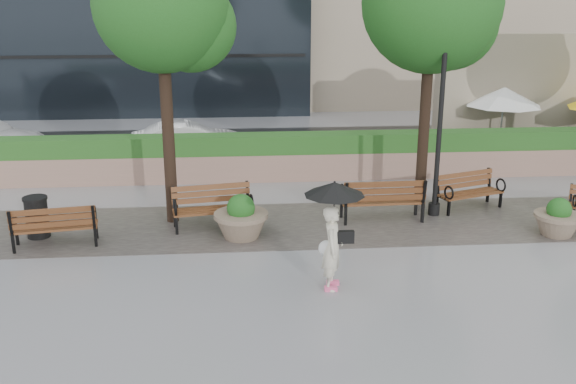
{
  "coord_description": "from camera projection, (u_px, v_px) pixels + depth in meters",
  "views": [
    {
      "loc": [
        -2.28,
        -11.29,
        5.28
      ],
      "look_at": [
        -1.2,
        2.11,
        1.1
      ],
      "focal_mm": 40.0,
      "sensor_mm": 36.0,
      "label": 1
    }
  ],
  "objects": [
    {
      "name": "tree_1",
      "position": [
        437.0,
        8.0,
        15.79
      ],
      "size": [
        3.53,
        3.45,
        6.78
      ],
      "color": "black",
      "rests_on": "ground"
    },
    {
      "name": "pedestrian",
      "position": [
        333.0,
        225.0,
        11.67
      ],
      "size": [
        1.11,
        1.11,
        2.04
      ],
      "rotation": [
        0.0,
        0.0,
        1.28
      ],
      "color": "beige",
      "rests_on": "ground"
    },
    {
      "name": "ground",
      "position": [
        358.0,
        276.0,
        12.49
      ],
      "size": [
        100.0,
        100.0,
        0.0
      ],
      "primitive_type": "plane",
      "color": "gray",
      "rests_on": "ground"
    },
    {
      "name": "car_right",
      "position": [
        189.0,
        140.0,
        21.24
      ],
      "size": [
        3.85,
        1.85,
        1.22
      ],
      "primitive_type": "imported",
      "rotation": [
        0.0,
        0.0,
        1.73
      ],
      "color": "silver",
      "rests_on": "ground"
    },
    {
      "name": "patio_umb_white",
      "position": [
        504.0,
        97.0,
        21.18
      ],
      "size": [
        2.5,
        2.5,
        2.3
      ],
      "color": "black",
      "rests_on": "ground"
    },
    {
      "name": "planter_left",
      "position": [
        241.0,
        221.0,
        14.35
      ],
      "size": [
        1.22,
        1.22,
        1.02
      ],
      "color": "#7F6B56",
      "rests_on": "ground"
    },
    {
      "name": "hedge_wall",
      "position": [
        315.0,
        156.0,
        18.95
      ],
      "size": [
        24.0,
        0.8,
        1.35
      ],
      "color": "#987062",
      "rests_on": "ground"
    },
    {
      "name": "lamppost",
      "position": [
        439.0,
        137.0,
        15.37
      ],
      "size": [
        0.28,
        0.28,
        4.44
      ],
      "color": "black",
      "rests_on": "ground"
    },
    {
      "name": "bench_1",
      "position": [
        213.0,
        216.0,
        15.0
      ],
      "size": [
        1.93,
        1.03,
        0.99
      ],
      "rotation": [
        0.0,
        0.0,
        0.17
      ],
      "color": "brown",
      "rests_on": "ground"
    },
    {
      "name": "bench_0",
      "position": [
        56.0,
        234.0,
        13.9
      ],
      "size": [
        1.85,
        0.97,
        0.94
      ],
      "rotation": [
        0.0,
        0.0,
        3.3
      ],
      "color": "brown",
      "rests_on": "ground"
    },
    {
      "name": "trash_bin",
      "position": [
        37.0,
        218.0,
        14.37
      ],
      "size": [
        0.54,
        0.54,
        0.9
      ],
      "primitive_type": "cylinder",
      "color": "black",
      "rests_on": "ground"
    },
    {
      "name": "planter_right",
      "position": [
        558.0,
        221.0,
        14.52
      ],
      "size": [
        1.06,
        1.06,
        0.89
      ],
      "color": "#7F6B56",
      "rests_on": "ground"
    },
    {
      "name": "asphalt_street",
      "position": [
        301.0,
        147.0,
        22.96
      ],
      "size": [
        40.0,
        7.0,
        0.0
      ],
      "primitive_type": "cube",
      "color": "black",
      "rests_on": "ground"
    },
    {
      "name": "cobble_strip",
      "position": [
        335.0,
        223.0,
        15.34
      ],
      "size": [
        28.0,
        3.2,
        0.01
      ],
      "primitive_type": "cube",
      "color": "#383330",
      "rests_on": "ground"
    },
    {
      "name": "bench_3",
      "position": [
        469.0,
        199.0,
        16.31
      ],
      "size": [
        1.83,
        1.21,
        0.92
      ],
      "rotation": [
        0.0,
        0.0,
        0.34
      ],
      "color": "brown",
      "rests_on": "ground"
    },
    {
      "name": "tree_0",
      "position": [
        169.0,
        11.0,
        14.16
      ],
      "size": [
        3.13,
        2.98,
        6.53
      ],
      "color": "black",
      "rests_on": "ground"
    },
    {
      "name": "bench_2",
      "position": [
        382.0,
        208.0,
        15.48
      ],
      "size": [
        1.99,
        0.83,
        1.06
      ],
      "rotation": [
        0.0,
        0.0,
        3.16
      ],
      "color": "brown",
      "rests_on": "ground"
    }
  ]
}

